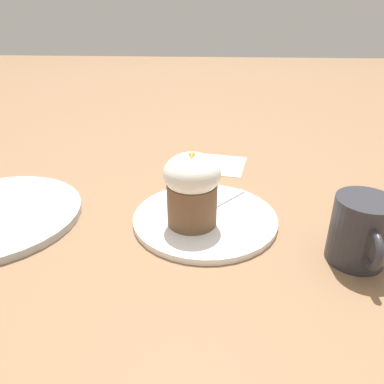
# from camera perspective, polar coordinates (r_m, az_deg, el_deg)

# --- Properties ---
(ground_plane) EXTENTS (4.00, 4.00, 0.00)m
(ground_plane) POSITION_cam_1_polar(r_m,az_deg,el_deg) (0.62, 2.00, -4.45)
(ground_plane) COLOR #846042
(dessert_plate) EXTENTS (0.24, 0.24, 0.01)m
(dessert_plate) POSITION_cam_1_polar(r_m,az_deg,el_deg) (0.62, 2.01, -4.05)
(dessert_plate) COLOR white
(dessert_plate) RESTS_ON ground_plane
(carrot_cake) EXTENTS (0.09, 0.09, 0.12)m
(carrot_cake) POSITION_cam_1_polar(r_m,az_deg,el_deg) (0.57, -0.00, 0.62)
(carrot_cake) COLOR brown
(carrot_cake) RESTS_ON dessert_plate
(spoon) EXTENTS (0.11, 0.09, 0.01)m
(spoon) POSITION_cam_1_polar(r_m,az_deg,el_deg) (0.64, 3.19, -2.21)
(spoon) COLOR silver
(spoon) RESTS_ON dessert_plate
(coffee_cup) EXTENTS (0.11, 0.08, 0.10)m
(coffee_cup) POSITION_cam_1_polar(r_m,az_deg,el_deg) (0.56, 24.30, -5.44)
(coffee_cup) COLOR #2D2D33
(coffee_cup) RESTS_ON ground_plane
(paper_napkin) EXTENTS (0.13, 0.12, 0.00)m
(paper_napkin) POSITION_cam_1_polar(r_m,az_deg,el_deg) (0.84, 4.62, 4.15)
(paper_napkin) COLOR white
(paper_napkin) RESTS_ON ground_plane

